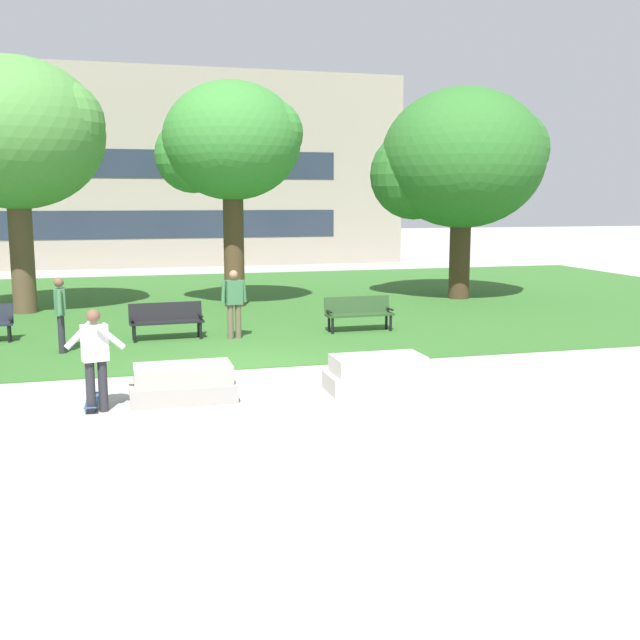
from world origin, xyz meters
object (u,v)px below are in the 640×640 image
at_px(concrete_block_center, 183,383).
at_px(park_bench_near_right, 359,311).
at_px(person_bystander_near_lawn, 60,310).
at_px(person_bystander_far_lawn, 234,300).
at_px(park_bench_near_left, 166,318).
at_px(person_skateboarder, 95,354).
at_px(skateboard, 92,402).
at_px(concrete_block_left, 377,373).

xyz_separation_m(concrete_block_center, park_bench_near_right, (5.07, 5.76, 0.23)).
height_order(person_bystander_near_lawn, person_bystander_far_lawn, same).
distance_m(concrete_block_center, park_bench_near_right, 7.68).
bearing_deg(person_bystander_near_lawn, park_bench_near_left, 23.91).
xyz_separation_m(park_bench_near_left, person_bystander_far_lawn, (1.64, -0.36, 0.44)).
relative_size(person_skateboarder, person_bystander_near_lawn, 1.00).
xyz_separation_m(skateboard, park_bench_near_left, (1.62, 5.89, 0.45)).
height_order(park_bench_near_right, person_bystander_near_lawn, person_bystander_near_lawn).
relative_size(concrete_block_left, park_bench_near_right, 1.00).
height_order(person_skateboarder, skateboard, person_skateboarder).
relative_size(concrete_block_center, person_bystander_far_lawn, 1.05).
bearing_deg(person_bystander_far_lawn, person_bystander_near_lawn, -170.17).
bearing_deg(concrete_block_left, park_bench_near_left, 119.36).
distance_m(park_bench_near_left, park_bench_near_right, 4.98).
xyz_separation_m(skateboard, park_bench_near_right, (6.59, 5.77, 0.45)).
bearing_deg(concrete_block_center, park_bench_near_left, 89.08).
relative_size(concrete_block_center, park_bench_near_right, 1.00).
relative_size(park_bench_near_left, person_bystander_far_lawn, 1.07).
distance_m(skateboard, park_bench_near_left, 6.12).
height_order(skateboard, park_bench_near_right, park_bench_near_right).
distance_m(park_bench_near_left, person_bystander_near_lawn, 2.66).
bearing_deg(park_bench_near_left, person_skateboarder, -103.67).
bearing_deg(person_skateboarder, park_bench_near_left, 76.33).
bearing_deg(person_skateboarder, person_bystander_far_lawn, 61.72).
bearing_deg(person_skateboarder, park_bench_near_right, 43.27).
distance_m(concrete_block_center, park_bench_near_left, 5.88).
bearing_deg(skateboard, concrete_block_center, 0.40).
xyz_separation_m(concrete_block_center, person_skateboarder, (-1.42, -0.35, 0.66)).
relative_size(concrete_block_center, skateboard, 1.76).
relative_size(park_bench_near_right, person_bystander_near_lawn, 1.06).
bearing_deg(concrete_block_left, person_skateboarder, -177.81).
distance_m(concrete_block_left, park_bench_near_left, 6.93).
xyz_separation_m(skateboard, person_bystander_near_lawn, (-0.78, 4.82, 0.90)).
distance_m(person_skateboarder, skateboard, 0.95).
distance_m(concrete_block_left, person_bystander_near_lawn, 7.66).
relative_size(park_bench_near_left, person_bystander_near_lawn, 1.07).
distance_m(person_skateboarder, park_bench_near_left, 6.42).
bearing_deg(concrete_block_left, person_bystander_near_lawn, 139.38).
distance_m(concrete_block_left, park_bench_near_right, 6.13).
height_order(concrete_block_center, skateboard, concrete_block_center).
distance_m(person_bystander_near_lawn, person_bystander_far_lawn, 4.10).
bearing_deg(concrete_block_center, park_bench_near_right, 48.66).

